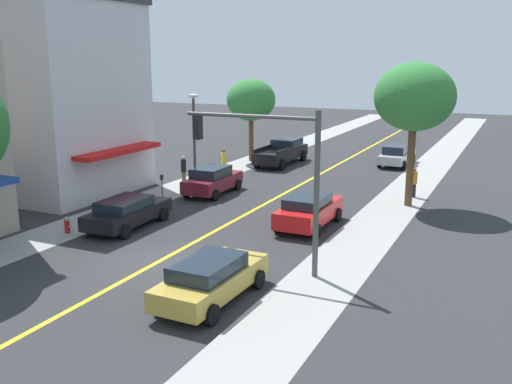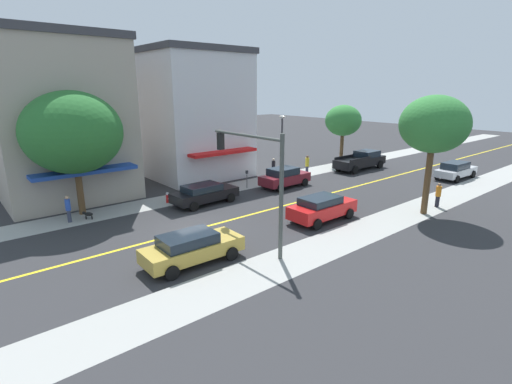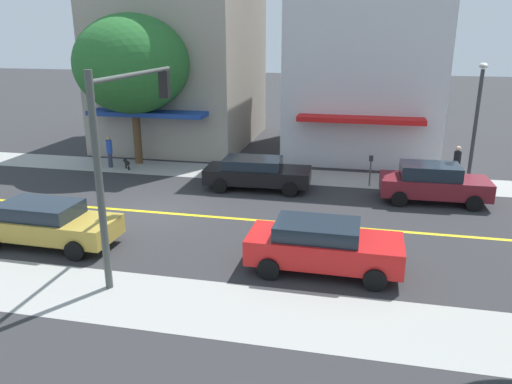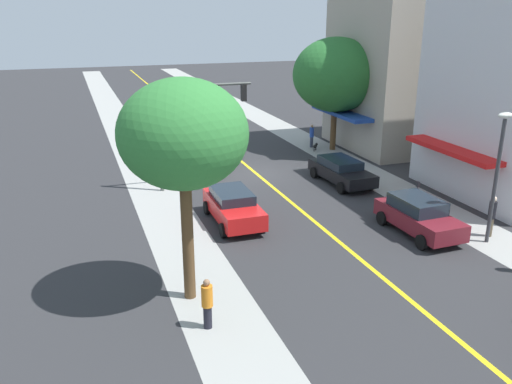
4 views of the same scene
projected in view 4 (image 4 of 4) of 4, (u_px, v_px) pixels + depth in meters
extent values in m
plane|color=#2D2D30|center=(256.00, 174.00, 32.08)|extent=(140.00, 140.00, 0.00)
cube|color=#9E9E99|center=(350.00, 164.00, 34.06)|extent=(2.68, 126.00, 0.01)
cube|color=#9E9E99|center=(151.00, 184.00, 30.09)|extent=(2.68, 126.00, 0.01)
cube|color=yellow|center=(256.00, 174.00, 32.08)|extent=(0.20, 126.00, 0.00)
cube|color=#A39989|center=(417.00, 69.00, 37.40)|extent=(10.30, 8.38, 10.92)
cube|color=#1E429E|center=(341.00, 113.00, 36.47)|extent=(1.40, 6.37, 0.24)
cube|color=red|center=(451.00, 150.00, 26.71)|extent=(1.15, 6.16, 0.24)
cylinder|color=brown|center=(333.00, 129.00, 37.24)|extent=(0.41, 0.41, 3.00)
ellipsoid|color=#286B2D|center=(336.00, 75.00, 36.05)|extent=(5.87, 5.87, 4.99)
cylinder|color=brown|center=(188.00, 241.00, 17.61)|extent=(0.39, 0.39, 4.16)
ellipsoid|color=#337F38|center=(183.00, 134.00, 16.45)|extent=(4.10, 4.10, 3.48)
cylinder|color=red|center=(354.00, 167.00, 32.45)|extent=(0.24, 0.24, 0.58)
sphere|color=#B2B2B7|center=(355.00, 161.00, 32.34)|extent=(0.22, 0.22, 0.22)
cylinder|color=#B2B2B7|center=(357.00, 166.00, 32.49)|extent=(0.10, 0.10, 0.10)
cylinder|color=#B2B2B7|center=(352.00, 167.00, 32.39)|extent=(0.10, 0.10, 0.10)
cylinder|color=#4C4C51|center=(416.00, 198.00, 26.13)|extent=(0.07, 0.07, 1.18)
cube|color=#2D2D33|center=(418.00, 184.00, 25.90)|extent=(0.12, 0.18, 0.26)
cylinder|color=#474C47|center=(159.00, 138.00, 28.12)|extent=(0.20, 0.20, 5.90)
cylinder|color=#474C47|center=(205.00, 85.00, 28.07)|extent=(5.11, 0.14, 0.14)
cube|color=black|center=(244.00, 93.00, 28.91)|extent=(0.26, 0.32, 0.90)
sphere|color=red|center=(244.00, 87.00, 28.81)|extent=(0.20, 0.20, 0.20)
sphere|color=yellow|center=(244.00, 93.00, 28.91)|extent=(0.20, 0.20, 0.20)
sphere|color=green|center=(244.00, 98.00, 29.00)|extent=(0.20, 0.20, 0.20)
cylinder|color=#38383D|center=(495.00, 183.00, 21.77)|extent=(0.16, 0.16, 5.27)
ellipsoid|color=silver|center=(506.00, 115.00, 20.87)|extent=(0.70, 0.36, 0.24)
cube|color=red|center=(233.00, 208.00, 24.46)|extent=(1.86, 4.51, 0.75)
cube|color=#19232D|center=(232.00, 195.00, 24.47)|extent=(1.62, 2.44, 0.44)
cylinder|color=black|center=(263.00, 225.00, 23.53)|extent=(0.23, 0.64, 0.64)
cylinder|color=black|center=(223.00, 230.00, 22.98)|extent=(0.23, 0.64, 0.64)
cylinder|color=black|center=(243.00, 203.00, 26.19)|extent=(0.23, 0.64, 0.64)
cylinder|color=black|center=(207.00, 208.00, 25.64)|extent=(0.23, 0.64, 0.64)
cube|color=maroon|center=(419.00, 219.00, 23.25)|extent=(1.91, 4.38, 0.72)
cube|color=#19232D|center=(417.00, 204.00, 23.24)|extent=(1.64, 2.39, 0.56)
cylinder|color=black|center=(457.00, 236.00, 22.41)|extent=(0.24, 0.65, 0.64)
cylinder|color=black|center=(422.00, 242.00, 21.80)|extent=(0.24, 0.65, 0.64)
cylinder|color=black|center=(415.00, 213.00, 24.94)|extent=(0.24, 0.65, 0.64)
cylinder|color=black|center=(382.00, 218.00, 24.33)|extent=(0.24, 0.65, 0.64)
cube|color=black|center=(342.00, 173.00, 30.05)|extent=(2.04, 4.77, 0.65)
cube|color=#19232D|center=(340.00, 162.00, 30.08)|extent=(1.73, 2.60, 0.44)
cylinder|color=black|center=(370.00, 184.00, 29.12)|extent=(0.25, 0.65, 0.64)
cylinder|color=black|center=(341.00, 188.00, 28.47)|extent=(0.25, 0.65, 0.64)
cylinder|color=black|center=(341.00, 169.00, 31.84)|extent=(0.25, 0.65, 0.64)
cylinder|color=black|center=(314.00, 173.00, 31.19)|extent=(0.25, 0.65, 0.64)
cube|color=#B29338|center=(189.00, 160.00, 32.59)|extent=(1.89, 4.69, 0.66)
cube|color=#19232D|center=(188.00, 150.00, 32.62)|extent=(1.63, 2.55, 0.47)
cylinder|color=black|center=(210.00, 171.00, 31.58)|extent=(0.23, 0.64, 0.64)
cylinder|color=black|center=(180.00, 173.00, 31.05)|extent=(0.23, 0.64, 0.64)
cylinder|color=black|center=(199.00, 158.00, 34.34)|extent=(0.23, 0.64, 0.64)
cylinder|color=black|center=(171.00, 160.00, 33.82)|extent=(0.23, 0.64, 0.64)
cylinder|color=brown|center=(490.00, 227.00, 23.07)|extent=(0.24, 0.24, 0.83)
cylinder|color=black|center=(492.00, 210.00, 22.81)|extent=(0.32, 0.32, 0.76)
sphere|color=beige|center=(494.00, 199.00, 22.65)|extent=(0.24, 0.24, 0.24)
cylinder|color=#33384C|center=(311.00, 142.00, 38.20)|extent=(0.23, 0.23, 0.75)
cylinder|color=#284CB2|center=(312.00, 132.00, 37.97)|extent=(0.30, 0.30, 0.69)
sphere|color=tan|center=(312.00, 126.00, 37.83)|extent=(0.21, 0.21, 0.21)
cylinder|color=black|center=(208.00, 317.00, 16.38)|extent=(0.26, 0.26, 0.76)
cylinder|color=orange|center=(207.00, 296.00, 16.15)|extent=(0.35, 0.35, 0.69)
sphere|color=#936B4C|center=(207.00, 283.00, 16.00)|extent=(0.21, 0.21, 0.21)
ellipsoid|color=black|center=(315.00, 146.00, 37.21)|extent=(0.55, 0.55, 0.24)
sphere|color=black|center=(316.00, 144.00, 37.45)|extent=(0.19, 0.19, 0.19)
cylinder|color=black|center=(316.00, 149.00, 37.45)|extent=(0.08, 0.08, 0.22)
cylinder|color=black|center=(314.00, 150.00, 37.13)|extent=(0.08, 0.08, 0.22)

